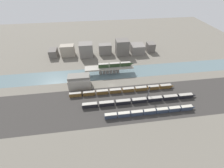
{
  "coord_description": "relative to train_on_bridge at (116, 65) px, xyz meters",
  "views": [
    {
      "loc": [
        -14.01,
        -106.83,
        89.46
      ],
      "look_at": [
        0.0,
        -2.22,
        3.06
      ],
      "focal_mm": 24.0,
      "sensor_mm": 36.0,
      "label": 1
    }
  ],
  "objects": [
    {
      "name": "train_yard_mid",
      "position": [
        14.23,
        -44.24,
        -7.81
      ],
      "size": [
        96.13,
        3.11,
        3.81
      ],
      "color": "black",
      "rests_on": "ground"
    },
    {
      "name": "ground_plane",
      "position": [
        -6.62,
        -19.56,
        -9.68
      ],
      "size": [
        400.0,
        400.0,
        0.0
      ],
      "primitive_type": "plane",
      "color": "#666056"
    },
    {
      "name": "railbed_yard",
      "position": [
        -6.62,
        -43.56,
        -9.68
      ],
      "size": [
        280.0,
        42.0,
        0.01
      ],
      "primitive_type": "cube",
      "color": "#33302D",
      "rests_on": "ground"
    },
    {
      "name": "train_on_bridge",
      "position": [
        0.0,
        0.0,
        0.0
      ],
      "size": [
        36.08,
        2.84,
        4.13
      ],
      "color": "#23381E",
      "rests_on": "bridge"
    },
    {
      "name": "city_block_low",
      "position": [
        51.17,
        41.95,
        -4.18
      ],
      "size": [
        9.36,
        10.58,
        11.0
      ],
      "primitive_type": "cube",
      "color": "#605B56",
      "rests_on": "ground"
    },
    {
      "name": "train_yard_far",
      "position": [
        2.2,
        -30.19,
        -7.8
      ],
      "size": [
        94.17,
        2.84,
        3.82
      ],
      "color": "brown",
      "rests_on": "ground"
    },
    {
      "name": "city_block_tall",
      "position": [
        33.54,
        39.83,
        -4.18
      ],
      "size": [
        15.68,
        15.26,
        11.01
      ],
      "primitive_type": "cube",
      "color": "slate",
      "rests_on": "ground"
    },
    {
      "name": "city_block_far_right",
      "position": [
        13.92,
        38.58,
        -0.36
      ],
      "size": [
        15.23,
        13.21,
        18.64
      ],
      "primitive_type": "cube",
      "color": "#605B56",
      "rests_on": "ground"
    },
    {
      "name": "river_water",
      "position": [
        -6.62,
        -0.0,
        -9.68
      ],
      "size": [
        320.0,
        21.49,
        0.01
      ],
      "primitive_type": "cube",
      "color": "slate",
      "rests_on": "ground"
    },
    {
      "name": "bridge",
      "position": [
        -6.62,
        -0.0,
        -4.24
      ],
      "size": [
        48.61,
        8.27,
        7.66
      ],
      "color": "gray",
      "rests_on": "ground"
    },
    {
      "name": "city_block_far_left",
      "position": [
        -68.83,
        44.26,
        -5.12
      ],
      "size": [
        8.88,
        13.73,
        9.11
      ],
      "primitive_type": "cube",
      "color": "#605B56",
      "rests_on": "ground"
    },
    {
      "name": "city_block_left",
      "position": [
        -51.67,
        44.2,
        -3.07
      ],
      "size": [
        16.05,
        9.52,
        13.22
      ],
      "primitive_type": "cube",
      "color": "gray",
      "rests_on": "ground"
    },
    {
      "name": "signal_tower",
      "position": [
        21.31,
        -40.22,
        -3.48
      ],
      "size": [
        1.0,
        0.73,
        12.07
      ],
      "color": "#4C4C51",
      "rests_on": "ground"
    },
    {
      "name": "warehouse_building",
      "position": [
        -35.77,
        -17.63,
        -3.77
      ],
      "size": [
        19.19,
        12.08,
        12.43
      ],
      "color": "#9E998E",
      "rests_on": "ground"
    },
    {
      "name": "city_block_center",
      "position": [
        -29.38,
        39.19,
        -1.41
      ],
      "size": [
        15.65,
        12.51,
        16.54
      ],
      "primitive_type": "cube",
      "color": "slate",
      "rests_on": "ground"
    },
    {
      "name": "city_block_right",
      "position": [
        -6.46,
        42.7,
        -3.43
      ],
      "size": [
        15.16,
        9.04,
        12.51
      ],
      "primitive_type": "cube",
      "color": "slate",
      "rests_on": "ground"
    },
    {
      "name": "train_yard_near",
      "position": [
        18.17,
        -56.87,
        -7.73
      ],
      "size": [
        71.21,
        2.76,
        3.96
      ],
      "color": "#2D384C",
      "rests_on": "ground"
    }
  ]
}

